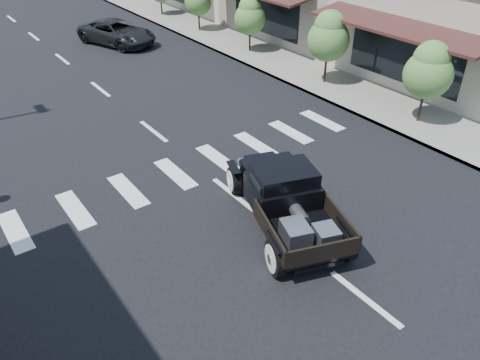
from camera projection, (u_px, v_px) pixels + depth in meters
ground at (277, 230)px, 12.33m from camera, size 120.00×120.00×0.00m
road at (76, 70)px, 22.48m from camera, size 14.00×80.00×0.02m
road_markings at (120, 105)px, 19.10m from camera, size 12.00×60.00×0.06m
sidewalk_right at (222, 39)px, 26.66m from camera, size 3.00×80.00×0.15m
storefront_near at (475, 23)px, 21.25m from camera, size 10.00×9.00×4.50m
small_tree_a at (426, 84)px, 16.74m from camera, size 1.73×1.73×2.88m
small_tree_b at (327, 48)px, 20.04m from camera, size 1.79×1.79×2.98m
small_tree_c at (250, 25)px, 23.85m from camera, size 1.59×1.59×2.64m
small_tree_d at (198, 7)px, 27.23m from camera, size 1.55×1.55×2.58m
hotrod_pickup at (286, 199)px, 12.10m from camera, size 3.65×5.22×1.65m
second_car at (117, 33)px, 25.63m from camera, size 3.55×5.05×1.28m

